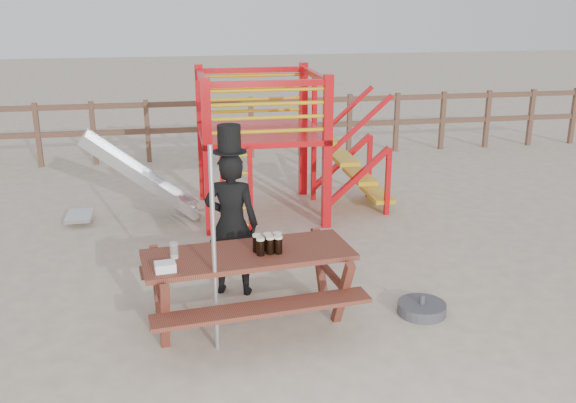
# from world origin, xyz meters

# --- Properties ---
(ground) EXTENTS (60.00, 60.00, 0.00)m
(ground) POSITION_xyz_m (0.00, 0.00, 0.00)
(ground) COLOR #C5B399
(ground) RESTS_ON ground
(back_fence) EXTENTS (15.09, 0.09, 1.20)m
(back_fence) POSITION_xyz_m (0.00, 7.00, 0.74)
(back_fence) COLOR brown
(back_fence) RESTS_ON ground
(playground_fort) EXTENTS (4.71, 1.84, 2.10)m
(playground_fort) POSITION_xyz_m (0.12, 3.58, 1.07)
(playground_fort) COLOR red
(playground_fort) RESTS_ON ground
(picnic_table) EXTENTS (2.11, 1.56, 0.76)m
(picnic_table) POSITION_xyz_m (-0.40, 0.21, 0.48)
(picnic_table) COLOR brown
(picnic_table) RESTS_ON ground
(man_with_hat) EXTENTS (0.65, 0.52, 1.84)m
(man_with_hat) POSITION_xyz_m (-0.48, 0.97, 0.82)
(man_with_hat) COLOR black
(man_with_hat) RESTS_ON ground
(metal_pole) EXTENTS (0.04, 0.04, 1.90)m
(metal_pole) POSITION_xyz_m (-0.74, -0.18, 0.95)
(metal_pole) COLOR #B2B2B7
(metal_pole) RESTS_ON ground
(parasol_base) EXTENTS (0.49, 0.49, 0.21)m
(parasol_base) POSITION_xyz_m (1.34, 0.12, 0.06)
(parasol_base) COLOR #3D3D42
(parasol_base) RESTS_ON ground
(paper_bag) EXTENTS (0.20, 0.16, 0.08)m
(paper_bag) POSITION_xyz_m (-1.17, -0.09, 0.80)
(paper_bag) COLOR white
(paper_bag) RESTS_ON picnic_table
(stout_pints) EXTENTS (0.28, 0.19, 0.17)m
(stout_pints) POSITION_xyz_m (-0.21, 0.18, 0.85)
(stout_pints) COLOR black
(stout_pints) RESTS_ON picnic_table
(empty_glasses) EXTENTS (0.08, 0.08, 0.15)m
(empty_glasses) POSITION_xyz_m (-1.09, 0.19, 0.83)
(empty_glasses) COLOR silver
(empty_glasses) RESTS_ON picnic_table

